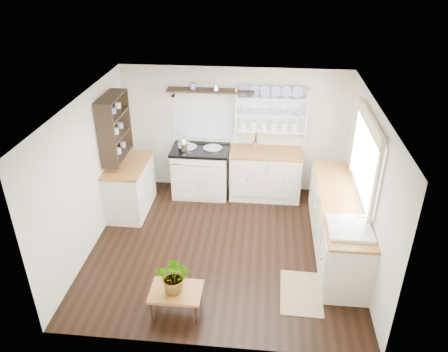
# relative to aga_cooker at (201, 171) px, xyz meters

# --- Properties ---
(floor) EXTENTS (4.00, 3.80, 0.01)m
(floor) POSITION_rel_aga_cooker_xyz_m (0.57, -1.57, -0.47)
(floor) COLOR black
(floor) RESTS_ON ground
(wall_back) EXTENTS (4.00, 0.02, 2.30)m
(wall_back) POSITION_rel_aga_cooker_xyz_m (0.57, 0.33, 0.68)
(wall_back) COLOR silver
(wall_back) RESTS_ON ground
(wall_right) EXTENTS (0.02, 3.80, 2.30)m
(wall_right) POSITION_rel_aga_cooker_xyz_m (2.57, -1.57, 0.68)
(wall_right) COLOR silver
(wall_right) RESTS_ON ground
(wall_left) EXTENTS (0.02, 3.80, 2.30)m
(wall_left) POSITION_rel_aga_cooker_xyz_m (-1.43, -1.57, 0.68)
(wall_left) COLOR silver
(wall_left) RESTS_ON ground
(ceiling) EXTENTS (4.00, 3.80, 0.01)m
(ceiling) POSITION_rel_aga_cooker_xyz_m (0.57, -1.57, 1.83)
(ceiling) COLOR white
(ceiling) RESTS_ON wall_back
(window) EXTENTS (0.08, 1.55, 1.22)m
(window) POSITION_rel_aga_cooker_xyz_m (2.52, -1.42, 1.10)
(window) COLOR white
(window) RESTS_ON wall_right
(aga_cooker) EXTENTS (1.02, 0.71, 0.94)m
(aga_cooker) POSITION_rel_aga_cooker_xyz_m (0.00, 0.00, 0.00)
(aga_cooker) COLOR white
(aga_cooker) RESTS_ON floor
(back_cabinets) EXTENTS (1.27, 0.63, 0.90)m
(back_cabinets) POSITION_rel_aga_cooker_xyz_m (1.17, 0.03, -0.00)
(back_cabinets) COLOR beige
(back_cabinets) RESTS_ON floor
(right_cabinets) EXTENTS (0.62, 2.43, 0.90)m
(right_cabinets) POSITION_rel_aga_cooker_xyz_m (2.27, -1.47, -0.01)
(right_cabinets) COLOR beige
(right_cabinets) RESTS_ON floor
(belfast_sink) EXTENTS (0.55, 0.60, 0.45)m
(belfast_sink) POSITION_rel_aga_cooker_xyz_m (2.27, -2.22, 0.34)
(belfast_sink) COLOR white
(belfast_sink) RESTS_ON right_cabinets
(left_cabinets) EXTENTS (0.62, 1.13, 0.90)m
(left_cabinets) POSITION_rel_aga_cooker_xyz_m (-1.13, -0.67, -0.00)
(left_cabinets) COLOR beige
(left_cabinets) RESTS_ON floor
(plate_rack) EXTENTS (1.20, 0.22, 0.90)m
(plate_rack) POSITION_rel_aga_cooker_xyz_m (1.22, 0.29, 1.09)
(plate_rack) COLOR white
(plate_rack) RESTS_ON wall_back
(high_shelf) EXTENTS (1.50, 0.29, 0.16)m
(high_shelf) POSITION_rel_aga_cooker_xyz_m (0.17, 0.21, 1.44)
(high_shelf) COLOR black
(high_shelf) RESTS_ON wall_back
(left_shelving) EXTENTS (0.28, 0.80, 1.05)m
(left_shelving) POSITION_rel_aga_cooker_xyz_m (-1.27, -0.67, 1.08)
(left_shelving) COLOR black
(left_shelving) RESTS_ON wall_left
(kettle) EXTENTS (0.18, 0.18, 0.22)m
(kettle) POSITION_rel_aga_cooker_xyz_m (-0.28, -0.12, 0.57)
(kettle) COLOR silver
(kettle) RESTS_ON aga_cooker
(utensil_crock) EXTENTS (0.11, 0.11, 0.13)m
(utensil_crock) POSITION_rel_aga_cooker_xyz_m (0.97, 0.11, 0.51)
(utensil_crock) COLOR brown
(utensil_crock) RESTS_ON back_cabinets
(center_table) EXTENTS (0.64, 0.46, 0.35)m
(center_table) POSITION_rel_aga_cooker_xyz_m (0.12, -2.97, -0.16)
(center_table) COLOR brown
(center_table) RESTS_ON floor
(potted_plant) EXTENTS (0.46, 0.41, 0.48)m
(potted_plant) POSITION_rel_aga_cooker_xyz_m (0.12, -2.97, 0.12)
(potted_plant) COLOR #3F7233
(potted_plant) RESTS_ON center_table
(floor_rug) EXTENTS (0.57, 0.86, 0.02)m
(floor_rug) POSITION_rel_aga_cooker_xyz_m (1.72, -2.49, -0.46)
(floor_rug) COLOR olive
(floor_rug) RESTS_ON floor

